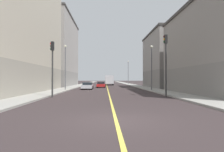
{
  "coord_description": "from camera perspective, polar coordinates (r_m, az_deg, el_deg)",
  "views": [
    {
      "loc": [
        -0.49,
        -8.8,
        1.86
      ],
      "look_at": [
        1.3,
        40.96,
        2.61
      ],
      "focal_mm": 31.54,
      "sensor_mm": 36.0,
      "label": 1
    }
  ],
  "objects": [
    {
      "name": "street_lamp_left_far",
      "position": [
        61.92,
        4.72,
        1.69
      ],
      "size": [
        0.36,
        0.36,
        7.42
      ],
      "color": "#4C4C51",
      "rests_on": "ground"
    },
    {
      "name": "box_truck",
      "position": [
        59.62,
        -0.79,
        -1.15
      ],
      "size": [
        2.46,
        7.85,
        2.9
      ],
      "color": "maroon",
      "rests_on": "ground"
    },
    {
      "name": "sidewalk_right",
      "position": [
        58.27,
        -9.12,
        -2.61
      ],
      "size": [
        2.86,
        168.0,
        0.15
      ],
      "primitive_type": "cube",
      "color": "#9E9B93",
      "rests_on": "ground"
    },
    {
      "name": "car_red",
      "position": [
        42.88,
        -3.14,
        -2.53
      ],
      "size": [
        1.94,
        4.06,
        1.24
      ],
      "color": "red",
      "rests_on": "ground"
    },
    {
      "name": "building_right_midblock",
      "position": [
        54.81,
        -17.54,
        6.67
      ],
      "size": [
        12.2,
        21.94,
        18.01
      ],
      "color": "gray",
      "rests_on": "ground"
    },
    {
      "name": "car_white",
      "position": [
        69.78,
        -0.76,
        -1.86
      ],
      "size": [
        1.89,
        4.38,
        1.32
      ],
      "color": "white",
      "rests_on": "ground"
    },
    {
      "name": "car_silver",
      "position": [
        36.04,
        -7.11,
        -2.84
      ],
      "size": [
        1.96,
        4.43,
        1.26
      ],
      "color": "silver",
      "rests_on": "ground"
    },
    {
      "name": "street_lamp_left_near",
      "position": [
        31.47,
        11.4,
        3.75
      ],
      "size": [
        0.36,
        0.36,
        6.97
      ],
      "color": "#4C4C51",
      "rests_on": "ground"
    },
    {
      "name": "sidewalk_left",
      "position": [
        58.4,
        5.96,
        -2.61
      ],
      "size": [
        2.86,
        168.0,
        0.15
      ],
      "primitive_type": "cube",
      "color": "#9E9B93",
      "rests_on": "ground"
    },
    {
      "name": "ground_plane",
      "position": [
        9.01,
        1.15,
        -12.77
      ],
      "size": [
        400.0,
        400.0,
        0.0
      ],
      "primitive_type": "plane",
      "color": "#362C2D",
      "rests_on": "ground"
    },
    {
      "name": "building_left_mid",
      "position": [
        44.62,
        18.36,
        4.34
      ],
      "size": [
        12.2,
        15.54,
        11.73
      ],
      "color": "slate",
      "rests_on": "ground"
    },
    {
      "name": "traffic_light_left_near",
      "position": [
        21.18,
        15.3,
        5.35
      ],
      "size": [
        0.4,
        0.32,
        6.45
      ],
      "color": "#2D2D2D",
      "rests_on": "ground"
    },
    {
      "name": "street_lamp_right_near",
      "position": [
        32.29,
        -13.38,
        3.8
      ],
      "size": [
        0.36,
        0.36,
        7.13
      ],
      "color": "#4C4C51",
      "rests_on": "ground"
    },
    {
      "name": "traffic_light_right_near",
      "position": [
        20.87,
        -16.92,
        4.18
      ],
      "size": [
        0.4,
        0.32,
        5.65
      ],
      "color": "#2D2D2D",
      "rests_on": "ground"
    },
    {
      "name": "lane_center_stripe",
      "position": [
        57.83,
        -1.57,
        -2.7
      ],
      "size": [
        0.16,
        154.0,
        0.01
      ],
      "primitive_type": "cube",
      "color": "#E5D14C",
      "rests_on": "ground"
    }
  ]
}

